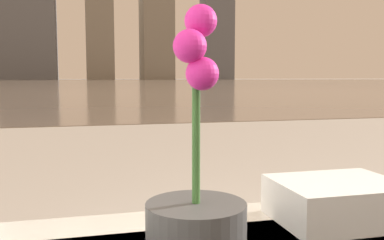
{
  "coord_description": "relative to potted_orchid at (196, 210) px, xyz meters",
  "views": [
    {
      "loc": [
        -0.62,
        0.17,
        0.77
      ],
      "look_at": [
        -0.14,
        2.05,
        0.57
      ],
      "focal_mm": 40.0,
      "sensor_mm": 36.0,
      "label": 1
    }
  ],
  "objects": [
    {
      "name": "harbor_water",
      "position": [
        0.46,
        61.23,
        -0.56
      ],
      "size": [
        180.0,
        110.0,
        0.01
      ],
      "color": "gray",
      "rests_on": "ground_plane"
    },
    {
      "name": "towel_stack",
      "position": [
        0.32,
        0.13,
        -0.05
      ],
      "size": [
        0.24,
        0.19,
        0.08
      ],
      "color": "white",
      "rests_on": "bathtub"
    },
    {
      "name": "skyline_tower_4",
      "position": [
        19.77,
        117.23,
        11.34
      ],
      "size": [
        8.3,
        10.66,
        23.82
      ],
      "color": "gray",
      "rests_on": "ground_plane"
    },
    {
      "name": "potted_orchid",
      "position": [
        0.0,
        0.0,
        0.0
      ],
      "size": [
        0.15,
        0.15,
        0.39
      ],
      "color": "#4C4C4C",
      "rests_on": "bathtub"
    }
  ]
}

